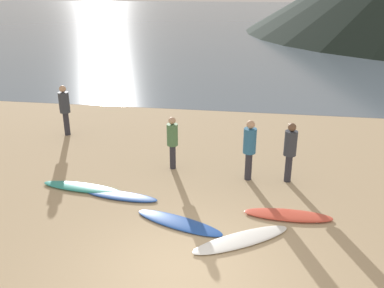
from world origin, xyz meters
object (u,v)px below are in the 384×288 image
Objects in this scene: person_1 at (290,148)px; person_3 at (250,145)px; surfboard_1 at (121,196)px; surfboard_0 at (81,187)px; surfboard_4 at (288,215)px; person_0 at (172,139)px; person_2 at (65,106)px; surfboard_2 at (179,223)px; surfboard_3 at (242,240)px.

person_3 is (-1.10, -0.05, 0.02)m from person_1.
surfboard_1 is 1.16× the size of person_1.
surfboard_4 is at bearing -0.20° from surfboard_0.
person_0 is at bearing 43.40° from surfboard_0.
surfboard_4 is 1.14× the size of person_2.
person_2 reaches higher than surfboard_2.
surfboard_0 is at bearing 175.26° from surfboard_2.
person_0 is (0.97, 1.95, 0.91)m from surfboard_1.
person_2 reaches higher than person_1.
person_2 is (-3.40, 4.20, 1.05)m from surfboard_1.
person_3 is (3.21, 1.56, 1.00)m from surfboard_1.
person_2 is (-7.71, 2.59, 0.07)m from person_1.
person_2 is 1.05× the size of person_3.
surfboard_4 is at bearing 14.53° from surfboard_3.
surfboard_3 is (3.18, -1.47, 0.00)m from surfboard_1.
surfboard_4 reaches higher than surfboard_3.
surfboard_0 is at bearing 159.08° from person_2.
person_1 is at bearing 88.10° from surfboard_4.
person_1 is (2.59, 2.64, 0.98)m from surfboard_2.
person_2 reaches higher than surfboard_0.
surfboard_0 is at bearing 124.74° from surfboard_3.
surfboard_1 is 2.00m from surfboard_2.
person_0 is at bearing -89.56° from person_1.
person_2 reaches higher than surfboard_1.
person_2 is at bearing 94.54° from person_0.
surfboard_1 is 3.50m from surfboard_3.
surfboard_3 is at bearing -115.46° from person_0.
person_1 is at bearing 64.77° from surfboard_2.
surfboard_0 is 4.73m from surfboard_3.
person_3 is (1.50, 2.59, 1.00)m from surfboard_2.
surfboard_0 is at bearing 174.39° from surfboard_4.
surfboard_1 is at bearing -68.92° from person_3.
person_0 is at bearing -104.72° from person_3.
surfboard_0 is 4.72m from person_3.
person_2 is at bearing 125.11° from surfboard_0.
surfboard_2 is at bearing 174.33° from person_2.
surfboard_4 is (4.23, -0.31, 0.01)m from surfboard_1.
surfboard_3 is at bearing -131.41° from surfboard_4.
surfboard_0 is at bearing -70.19° from person_1.
surfboard_3 is at bearing 2.22° from surfboard_2.
surfboard_2 is at bearing -34.92° from person_3.
surfboard_2 is at bearing -24.51° from surfboard_1.
surfboard_4 is 4.07m from person_0.
surfboard_3 is 1.46× the size of person_0.
surfboard_2 is at bearing -38.27° from person_1.
surfboard_1 reaches higher than surfboard_2.
surfboard_0 is at bearing 159.18° from person_0.
person_0 is 0.88× the size of person_2.
person_3 is (-1.01, 1.87, 0.99)m from surfboard_4.
surfboard_2 is at bearing -163.52° from surfboard_4.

